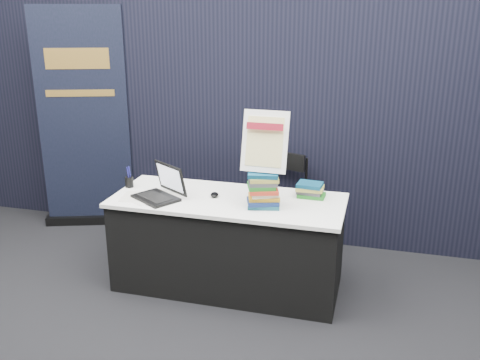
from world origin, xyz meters
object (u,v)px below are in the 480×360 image
Objects in this scene: display_table at (228,242)px; book_stack_tall at (263,190)px; stacking_chair at (281,200)px; pullup_banner at (85,133)px; book_stack_short at (311,190)px; laptop at (158,190)px; info_sign at (265,142)px.

display_table is 6.75× the size of book_stack_tall.
display_table is at bearing -91.93° from stacking_chair.
pullup_banner is at bearing 153.61° from display_table.
book_stack_tall reaches higher than book_stack_short.
book_stack_short is at bearing -38.22° from stacking_chair.
pullup_banner reaches higher than book_stack_tall.
book_stack_short is at bearing -34.39° from pullup_banner.
laptop reaches higher than display_table.
laptop is at bearing -58.17° from pullup_banner.
book_stack_tall is at bearing -17.35° from display_table.
pullup_banner is (-2.35, 0.64, 0.16)m from book_stack_short.
book_stack_tall is 0.91m from stacking_chair.
book_stack_tall is 0.45m from book_stack_short.
book_stack_tall reaches higher than stacking_chair.
display_table is at bearing 44.54° from laptop.
laptop is at bearing -175.31° from info_sign.
book_stack_short is at bearing 42.60° from info_sign.
stacking_chair is at bearing 92.22° from info_sign.
info_sign is at bearing -11.90° from display_table.
info_sign reaches higher than stacking_chair.
display_table is at bearing -45.44° from pullup_banner.
laptop is at bearing -163.89° from book_stack_short.
info_sign is at bearing -69.57° from stacking_chair.
laptop is 0.20× the size of pullup_banner.
stacking_chair reaches higher than book_stack_short.
pullup_banner is 2.41× the size of stacking_chair.
laptop reaches higher than book_stack_short.
book_stack_tall is 1.32× the size of book_stack_short.
book_stack_tall is at bearing 33.76° from laptop.
stacking_chair is at bearing 68.80° from display_table.
stacking_chair is (0.82, 0.85, -0.31)m from laptop.
laptop is 1.20m from book_stack_short.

